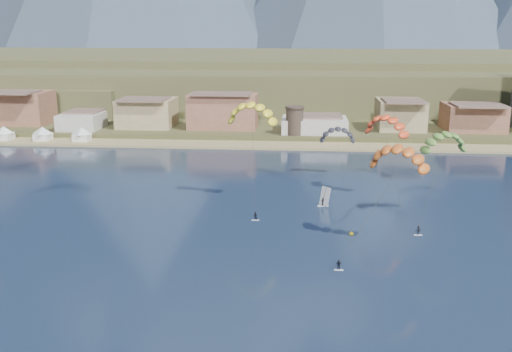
# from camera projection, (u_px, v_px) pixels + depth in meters

# --- Properties ---
(ground) EXTENTS (2400.00, 2400.00, 0.00)m
(ground) POSITION_uv_depth(u_px,v_px,m) (233.00, 334.00, 63.94)
(ground) COLOR black
(ground) RESTS_ON ground
(beach) EXTENTS (2200.00, 12.00, 0.90)m
(beach) POSITION_uv_depth(u_px,v_px,m) (277.00, 145.00, 166.20)
(beach) COLOR tan
(beach) RESTS_ON ground
(land) EXTENTS (2200.00, 900.00, 4.00)m
(land) POSITION_uv_depth(u_px,v_px,m) (296.00, 61.00, 604.51)
(land) COLOR brown
(land) RESTS_ON ground
(foothills) EXTENTS (940.00, 210.00, 18.00)m
(foothills) POSITION_uv_depth(u_px,v_px,m) (333.00, 79.00, 284.33)
(foothills) COLOR brown
(foothills) RESTS_ON ground
(town) EXTENTS (400.00, 24.00, 12.00)m
(town) POSITION_uv_depth(u_px,v_px,m) (154.00, 110.00, 182.84)
(town) COLOR silver
(town) RESTS_ON ground
(watchtower) EXTENTS (5.82, 5.82, 8.60)m
(watchtower) POSITION_uv_depth(u_px,v_px,m) (295.00, 120.00, 172.01)
(watchtower) COLOR #47382D
(watchtower) RESTS_ON ground
(beach_tents) EXTENTS (43.40, 6.40, 5.00)m
(beach_tents) POSITION_uv_depth(u_px,v_px,m) (22.00, 130.00, 171.30)
(beach_tents) COLOR white
(beach_tents) RESTS_ON ground
(kitesurfer_yellow) EXTENTS (10.80, 14.35, 21.58)m
(kitesurfer_yellow) POSITION_uv_depth(u_px,v_px,m) (252.00, 110.00, 107.89)
(kitesurfer_yellow) COLOR silver
(kitesurfer_yellow) RESTS_ON ground
(kitesurfer_orange) EXTENTS (14.97, 14.62, 19.56)m
(kitesurfer_orange) POSITION_uv_depth(u_px,v_px,m) (399.00, 153.00, 86.45)
(kitesurfer_orange) COLOR silver
(kitesurfer_orange) RESTS_ON ground
(kitesurfer_green) EXTENTS (10.48, 12.09, 17.69)m
(kitesurfer_green) POSITION_uv_depth(u_px,v_px,m) (444.00, 140.00, 98.90)
(kitesurfer_green) COLOR silver
(kitesurfer_green) RESTS_ON ground
(distant_kite_dark) EXTENTS (8.45, 5.63, 13.67)m
(distant_kite_dark) POSITION_uv_depth(u_px,v_px,m) (338.00, 132.00, 130.22)
(distant_kite_dark) COLOR #262626
(distant_kite_dark) RESTS_ON ground
(distant_kite_orange) EXTENTS (9.87, 8.97, 18.44)m
(distant_kite_orange) POSITION_uv_depth(u_px,v_px,m) (386.00, 122.00, 112.55)
(distant_kite_orange) COLOR #262626
(distant_kite_orange) RESTS_ON ground
(windsurfer) EXTENTS (2.16, 2.36, 3.73)m
(windsurfer) POSITION_uv_depth(u_px,v_px,m) (324.00, 200.00, 109.75)
(windsurfer) COLOR silver
(windsurfer) RESTS_ON ground
(buoy) EXTENTS (0.73, 0.73, 0.73)m
(buoy) POSITION_uv_depth(u_px,v_px,m) (351.00, 234.00, 94.77)
(buoy) COLOR yellow
(buoy) RESTS_ON ground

